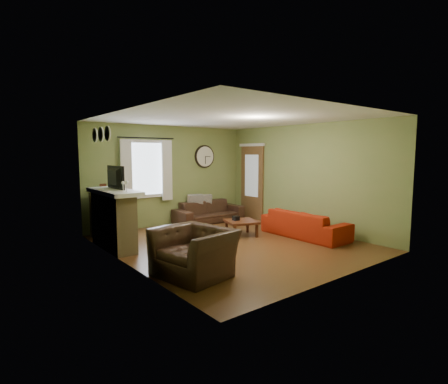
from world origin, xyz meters
TOP-DOWN VIEW (x-y plane):
  - floor at (0.00, 0.00)m, footprint 4.60×5.20m
  - ceiling at (0.00, 0.00)m, footprint 4.60×5.20m
  - wall_left at (-2.30, 0.00)m, footprint 0.00×5.20m
  - wall_right at (2.30, 0.00)m, footprint 0.00×5.20m
  - wall_back at (0.00, 2.60)m, footprint 4.60×0.00m
  - wall_front at (0.00, -2.60)m, footprint 4.60×0.00m
  - fireplace at (-2.10, 1.15)m, footprint 0.40×1.40m
  - firebox at (-1.91, 1.15)m, footprint 0.04×0.60m
  - mantel at (-2.07, 1.15)m, footprint 0.58×1.60m
  - tv at (-2.05, 1.30)m, footprint 0.08×0.60m
  - tv_screen at (-1.97, 1.30)m, footprint 0.02×0.62m
  - medallion_left at (-2.28, 0.80)m, footprint 0.28×0.28m
  - medallion_mid at (-2.28, 1.15)m, footprint 0.28×0.28m
  - medallion_right at (-2.28, 1.50)m, footprint 0.28×0.28m
  - window_pane at (-0.70, 2.58)m, footprint 1.00×0.02m
  - curtain_rod at (-0.70, 2.48)m, footprint 0.03×0.03m
  - curtain_left at (-1.25, 2.48)m, footprint 0.28×0.04m
  - curtain_right at (-0.15, 2.48)m, footprint 0.28×0.04m
  - wall_clock at (1.10, 2.55)m, footprint 0.64×0.06m
  - door at (2.27, 1.85)m, footprint 0.05×0.90m
  - bookshelf at (-1.73, 2.29)m, footprint 0.86×0.36m
  - book at (-1.67, 2.23)m, footprint 0.23×0.25m
  - sofa_brown at (0.98, 2.20)m, footprint 1.97×0.77m
  - pillow_left at (0.97, 2.38)m, footprint 0.40×0.18m
  - pillow_right at (0.65, 2.40)m, footprint 0.45×0.20m
  - sofa_red at (1.68, -0.56)m, footprint 0.79×2.03m
  - armchair at (-1.69, -1.13)m, footprint 1.19×1.30m
  - coffee_table at (0.61, 0.40)m, footprint 0.84×0.84m
  - tissue_box at (0.52, 0.49)m, footprint 0.14×0.14m
  - wine_glass_a at (-2.05, 0.56)m, footprint 0.07×0.07m
  - wine_glass_b at (-2.05, 0.73)m, footprint 0.07×0.07m

SIDE VIEW (x-z plane):
  - floor at x=0.00m, z-range 0.00..0.00m
  - coffee_table at x=0.61m, z-range 0.00..0.36m
  - sofa_brown at x=0.98m, z-range 0.00..0.57m
  - sofa_red at x=1.68m, z-range 0.00..0.59m
  - firebox at x=-1.91m, z-range 0.02..0.57m
  - armchair at x=-1.69m, z-range 0.00..0.73m
  - tissue_box at x=0.52m, z-range 0.35..0.45m
  - bookshelf at x=-1.73m, z-range 0.00..1.02m
  - fireplace at x=-2.10m, z-range 0.00..1.10m
  - pillow_left at x=0.97m, z-range 0.36..0.74m
  - pillow_right at x=0.65m, z-range 0.33..0.77m
  - book at x=-1.67m, z-range 0.95..0.97m
  - door at x=2.27m, z-range 0.00..2.10m
  - mantel at x=-2.07m, z-range 1.10..1.18m
  - wine_glass_b at x=-2.05m, z-range 1.18..1.37m
  - wine_glass_a at x=-2.05m, z-range 1.18..1.39m
  - wall_left at x=-2.30m, z-range 0.00..2.60m
  - wall_right at x=2.30m, z-range 0.00..2.60m
  - wall_back at x=0.00m, z-range 0.00..2.60m
  - wall_front at x=0.00m, z-range 0.00..2.60m
  - tv at x=-2.05m, z-range 1.18..1.53m
  - tv_screen at x=-1.97m, z-range 1.23..1.59m
  - curtain_left at x=-1.25m, z-range 0.67..2.23m
  - curtain_right at x=-0.15m, z-range 0.67..2.23m
  - window_pane at x=-0.70m, z-range 0.85..2.15m
  - wall_clock at x=1.10m, z-range 1.48..2.12m
  - medallion_left at x=-2.28m, z-range 2.24..2.26m
  - medallion_mid at x=-2.28m, z-range 2.24..2.26m
  - medallion_right at x=-2.28m, z-range 2.24..2.26m
  - curtain_rod at x=-0.70m, z-range 1.52..3.02m
  - ceiling at x=0.00m, z-range 2.60..2.60m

